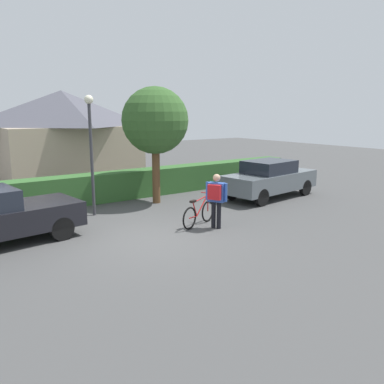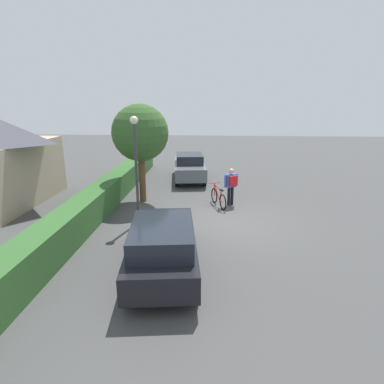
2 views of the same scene
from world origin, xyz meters
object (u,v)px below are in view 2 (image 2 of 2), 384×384
(bicycle, at_px, (218,198))
(person_rider, at_px, (231,183))
(tree_kerbside, at_px, (140,133))
(parked_car_far, at_px, (189,167))
(parked_car_near, at_px, (163,244))
(street_lamp, at_px, (136,155))

(bicycle, xyz_separation_m, person_rider, (0.21, -0.54, 0.60))
(tree_kerbside, bearing_deg, parked_car_far, -23.61)
(bicycle, relative_size, person_rider, 0.98)
(parked_car_far, bearing_deg, parked_car_near, -179.92)
(person_rider, xyz_separation_m, street_lamp, (-2.31, 3.52, 1.56))
(parked_car_near, distance_m, bicycle, 5.71)
(tree_kerbside, bearing_deg, person_rider, -94.36)
(street_lamp, bearing_deg, bicycle, -54.85)
(parked_car_far, height_order, street_lamp, street_lamp)
(person_rider, xyz_separation_m, tree_kerbside, (0.30, 3.91, 2.05))
(parked_car_near, bearing_deg, parked_car_far, 0.08)
(bicycle, relative_size, street_lamp, 0.41)
(parked_car_near, distance_m, person_rider, 6.07)
(parked_car_far, bearing_deg, street_lamp, 168.14)
(parked_car_near, height_order, tree_kerbside, tree_kerbside)
(parked_car_near, height_order, person_rider, person_rider)
(parked_car_near, distance_m, tree_kerbside, 6.65)
(parked_car_far, relative_size, street_lamp, 1.12)
(parked_car_near, bearing_deg, tree_kerbside, 16.85)
(parked_car_near, xyz_separation_m, parked_car_far, (10.10, 0.01, -0.00))
(bicycle, bearing_deg, person_rider, -68.72)
(parked_car_far, bearing_deg, bicycle, -161.28)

